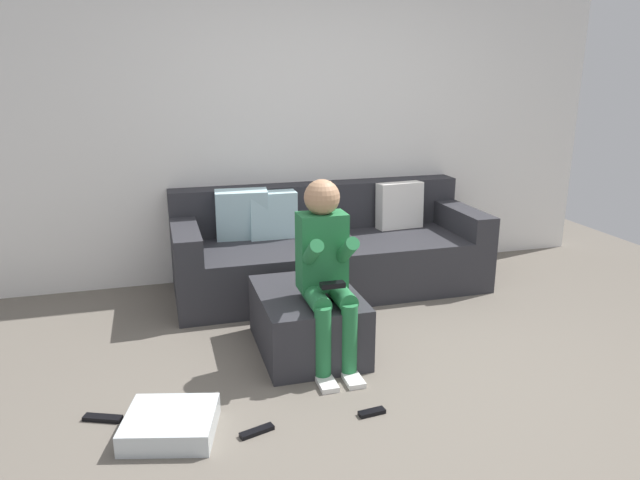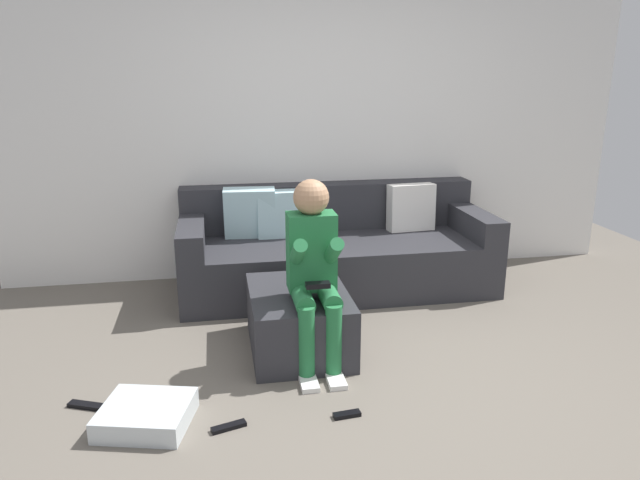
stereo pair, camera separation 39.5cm
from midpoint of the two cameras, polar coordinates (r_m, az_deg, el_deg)
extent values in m
plane|color=#6B6359|center=(3.33, 10.55, -15.14)|extent=(6.90, 6.90, 0.00)
cube|color=white|center=(5.01, 2.23, 12.33)|extent=(5.31, 0.10, 2.76)
cube|color=#2D2D33|center=(4.74, 4.02, -2.39)|extent=(2.46, 0.95, 0.42)
cube|color=#2D2D33|center=(4.97, 3.09, 3.33)|extent=(2.46, 0.23, 0.39)
cube|color=#2D2D33|center=(4.51, -9.99, 0.54)|extent=(0.20, 0.95, 0.20)
cube|color=#2D2D33|center=(5.05, 16.68, 1.75)|extent=(0.20, 0.95, 0.20)
cube|color=silver|center=(4.68, -4.48, 2.59)|extent=(0.42, 0.22, 0.42)
cube|color=silver|center=(4.70, -1.48, 2.53)|extent=(0.38, 0.17, 0.38)
cube|color=white|center=(4.99, 11.11, 3.12)|extent=(0.40, 0.18, 0.39)
cube|color=#2D2D33|center=(3.73, 0.96, -7.88)|extent=(0.61, 0.81, 0.39)
cube|color=#26723F|center=(3.48, 2.40, -1.16)|extent=(0.29, 0.18, 0.47)
sphere|color=tan|center=(3.39, 2.47, 4.15)|extent=(0.21, 0.21, 0.21)
cylinder|color=#26723F|center=(3.41, 1.59, -5.71)|extent=(0.11, 0.29, 0.11)
cylinder|color=#26723F|center=(3.36, 2.08, -9.90)|extent=(0.10, 0.10, 0.41)
cube|color=white|center=(3.41, 2.26, -13.69)|extent=(0.10, 0.22, 0.03)
cylinder|color=#26723F|center=(3.34, 1.14, -1.51)|extent=(0.08, 0.33, 0.26)
cylinder|color=#26723F|center=(3.44, 4.17, -5.52)|extent=(0.11, 0.29, 0.11)
cylinder|color=#26723F|center=(3.39, 4.71, -9.67)|extent=(0.10, 0.10, 0.41)
cube|color=white|center=(3.45, 4.88, -13.42)|extent=(0.10, 0.22, 0.03)
cylinder|color=#26723F|center=(3.38, 4.54, -1.39)|extent=(0.08, 0.33, 0.27)
cube|color=black|center=(3.32, 3.19, -4.47)|extent=(0.14, 0.06, 0.03)
cube|color=silver|center=(3.13, -13.02, -16.32)|extent=(0.51, 0.48, 0.11)
cube|color=black|center=(3.15, 6.39, -16.65)|extent=(0.15, 0.06, 0.02)
cube|color=black|center=(3.05, -5.07, -17.78)|extent=(0.18, 0.09, 0.02)
cube|color=black|center=(3.37, -18.66, -15.12)|extent=(0.20, 0.12, 0.02)
camera|label=1|loc=(0.20, -87.25, 0.80)|focal=32.84mm
camera|label=2|loc=(0.20, 92.75, -0.80)|focal=32.84mm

